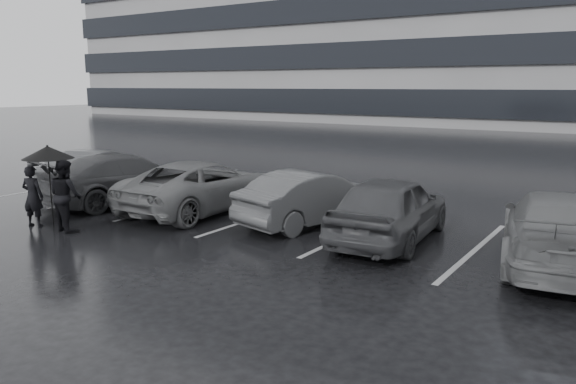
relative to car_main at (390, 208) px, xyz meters
The scene contains 11 objects.
ground 2.84m from the car_main, 125.12° to the right, with size 160.00×160.00×0.00m, color black.
car_main is the anchor object (origin of this frame).
car_west_a 2.26m from the car_main, behind, with size 1.42×4.06×1.34m, color #29292B.
car_west_b 5.56m from the car_main, behind, with size 2.31×5.01×1.39m, color #444446.
car_west_c 8.15m from the car_main, behind, with size 2.03×4.98×1.45m, color black.
car_west_d 10.40m from the car_main, behind, with size 1.44×4.13×1.36m, color #29292B.
car_east 3.42m from the car_main, ahead, with size 2.02×4.97×1.44m, color #444446.
pedestrian_left 8.61m from the car_main, 155.11° to the right, with size 0.55×0.36×1.51m, color black.
pedestrian_right 7.60m from the car_main, 153.21° to the right, with size 0.83×0.65×1.71m, color black.
umbrella 8.16m from the car_main, 154.72° to the right, with size 1.19×1.19×2.02m.
stall_stripes 2.50m from the car_main, behind, with size 19.72×5.00×0.00m.
Camera 1 is at (6.38, -9.14, 3.42)m, focal length 35.00 mm.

